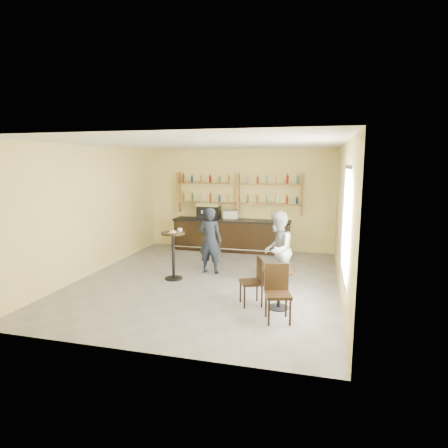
% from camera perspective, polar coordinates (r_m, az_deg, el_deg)
% --- Properties ---
extents(floor, '(7.00, 7.00, 0.00)m').
position_cam_1_polar(floor, '(9.01, -2.54, -8.63)').
color(floor, slate).
rests_on(floor, ground).
extents(ceiling, '(7.00, 7.00, 0.00)m').
position_cam_1_polar(ceiling, '(8.58, -2.70, 12.16)').
color(ceiling, white).
rests_on(ceiling, wall_back).
extents(wall_back, '(7.00, 0.00, 7.00)m').
position_cam_1_polar(wall_back, '(12.01, 2.32, 3.71)').
color(wall_back, '#EEDE87').
rests_on(wall_back, floor).
extents(wall_front, '(7.00, 0.00, 7.00)m').
position_cam_1_polar(wall_front, '(5.45, -13.53, -3.38)').
color(wall_front, '#EEDE87').
rests_on(wall_front, floor).
extents(wall_left, '(0.00, 7.00, 7.00)m').
position_cam_1_polar(wall_left, '(9.95, -19.37, 2.02)').
color(wall_left, '#EEDE87').
rests_on(wall_left, floor).
extents(wall_right, '(0.00, 7.00, 7.00)m').
position_cam_1_polar(wall_right, '(8.28, 17.64, 0.73)').
color(wall_right, '#EEDE87').
rests_on(wall_right, floor).
extents(window_pane, '(0.00, 2.00, 2.00)m').
position_cam_1_polar(window_pane, '(7.08, 18.11, 0.13)').
color(window_pane, white).
rests_on(window_pane, wall_right).
extents(window_frame, '(0.04, 1.70, 2.10)m').
position_cam_1_polar(window_frame, '(7.08, 18.07, 0.13)').
color(window_frame, black).
rests_on(window_frame, wall_right).
extents(shelf_unit, '(4.00, 0.26, 1.40)m').
position_cam_1_polar(shelf_unit, '(11.87, 2.19, 4.66)').
color(shelf_unit, brown).
rests_on(shelf_unit, wall_back).
extents(liquor_bottles, '(3.68, 0.10, 1.00)m').
position_cam_1_polar(liquor_bottles, '(11.86, 2.19, 5.48)').
color(liquor_bottles, '#8C5919').
rests_on(liquor_bottles, shelf_unit).
extents(bar_counter, '(3.70, 0.72, 1.00)m').
position_cam_1_polar(bar_counter, '(11.87, 1.12, -1.71)').
color(bar_counter, black).
rests_on(bar_counter, floor).
extents(espresso_machine, '(0.73, 0.49, 0.51)m').
position_cam_1_polar(espresso_machine, '(11.94, -2.32, 2.02)').
color(espresso_machine, black).
rests_on(espresso_machine, bar_counter).
extents(pastry_case, '(0.49, 0.40, 0.28)m').
position_cam_1_polar(pastry_case, '(11.77, 1.12, 1.36)').
color(pastry_case, silver).
rests_on(pastry_case, bar_counter).
extents(pedestal_table, '(0.71, 0.71, 1.14)m').
position_cam_1_polar(pedestal_table, '(9.06, -7.73, -4.83)').
color(pedestal_table, black).
rests_on(pedestal_table, floor).
extents(napkin, '(0.18, 0.18, 0.00)m').
position_cam_1_polar(napkin, '(8.94, -7.81, -1.26)').
color(napkin, white).
rests_on(napkin, pedestal_table).
extents(donut, '(0.16, 0.16, 0.04)m').
position_cam_1_polar(donut, '(8.92, -7.78, -1.13)').
color(donut, '#DDAC51').
rests_on(donut, napkin).
extents(cup_pedestal, '(0.12, 0.12, 0.09)m').
position_cam_1_polar(cup_pedestal, '(8.97, -6.75, -0.92)').
color(cup_pedestal, white).
rests_on(cup_pedestal, pedestal_table).
extents(man_main, '(0.63, 0.43, 1.67)m').
position_cam_1_polar(man_main, '(9.43, -2.13, -2.54)').
color(man_main, black).
rests_on(man_main, floor).
extents(cafe_table, '(0.63, 0.63, 0.75)m').
position_cam_1_polar(cafe_table, '(7.34, 8.36, -9.84)').
color(cafe_table, black).
rests_on(cafe_table, floor).
extents(cup_cafe, '(0.12, 0.12, 0.09)m').
position_cam_1_polar(cup_cafe, '(7.21, 8.84, -6.70)').
color(cup_cafe, white).
rests_on(cup_cafe, cafe_table).
extents(chair_west, '(0.54, 0.54, 0.94)m').
position_cam_1_polar(chair_west, '(7.43, 4.15, -8.77)').
color(chair_west, black).
rests_on(chair_west, floor).
extents(chair_south, '(0.53, 0.53, 1.00)m').
position_cam_1_polar(chair_south, '(6.73, 8.24, -10.53)').
color(chair_south, black).
rests_on(chair_south, floor).
extents(patron_second, '(0.73, 0.90, 1.72)m').
position_cam_1_polar(patron_second, '(8.43, 8.15, -3.89)').
color(patron_second, gray).
rests_on(patron_second, floor).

